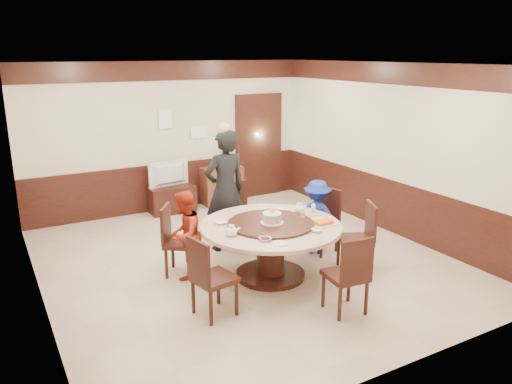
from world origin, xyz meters
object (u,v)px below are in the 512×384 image
tv_stand (172,199)px  thermos (224,157)px  banquet_table (271,240)px  birthday_cake (272,218)px  person_blue (317,217)px  person_red (185,235)px  television (171,174)px  side_cabinet (222,185)px  person_standing (225,190)px  shrimp_platter (324,223)px

tv_stand → thermos: thermos is taller
banquet_table → birthday_cake: (0.01, -0.03, 0.32)m
person_blue → thermos: 3.03m
person_red → tv_stand: 2.96m
person_red → birthday_cake: 1.19m
tv_stand → thermos: (1.13, 0.03, 0.69)m
person_blue → television: (-1.22, 2.98, 0.17)m
banquet_table → side_cabinet: banquet_table is taller
tv_stand → television: size_ratio=1.03×
birthday_cake → thermos: bearing=74.4°
person_standing → thermos: bearing=-118.8°
birthday_cake → tv_stand: 3.46m
side_cabinet → television: bearing=-178.4°
person_standing → shrimp_platter: size_ratio=6.24×
shrimp_platter → tv_stand: bearing=101.5°
side_cabinet → banquet_table: bearing=-104.8°
banquet_table → shrimp_platter: bearing=-31.5°
banquet_table → person_blue: size_ratio=1.66×
person_red → thermos: 3.48m
banquet_table → person_blue: person_blue is taller
person_blue → birthday_cake: 1.17m
person_standing → side_cabinet: 2.47m
person_red → tv_stand: (0.84, 2.82, -0.35)m
person_blue → television: bearing=-19.5°
banquet_table → television: bearing=92.9°
person_standing → side_cabinet: size_ratio=2.34×
person_standing → birthday_cake: size_ratio=6.13×
person_blue → thermos: (-0.09, 3.01, 0.37)m
thermos → banquet_table: bearing=-105.7°
birthday_cake → thermos: (0.96, 3.44, 0.09)m
person_blue → side_cabinet: person_blue is taller
banquet_table → shrimp_platter: shrimp_platter is taller
person_standing → thermos: 2.43m
person_red → birthday_cake: bearing=103.9°
person_standing → person_blue: 1.44m
person_blue → shrimp_platter: size_ratio=3.77×
person_red → tv_stand: person_red is taller
person_standing → side_cabinet: person_standing is taller
person_red → birthday_cake: (1.01, -0.59, 0.25)m
shrimp_platter → side_cabinet: (0.31, 3.78, -0.40)m
tv_stand → birthday_cake: bearing=-87.1°
banquet_table → side_cabinet: (0.90, 3.41, -0.16)m
birthday_cake → television: bearing=92.9°
tv_stand → shrimp_platter: bearing=-78.5°
shrimp_platter → side_cabinet: bearing=85.3°
person_standing → banquet_table: bearing=90.2°
tv_stand → television: (-0.00, 0.00, 0.49)m
banquet_table → birthday_cake: 0.32m
banquet_table → birthday_cake: size_ratio=6.16×
person_blue → television: person_blue is taller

